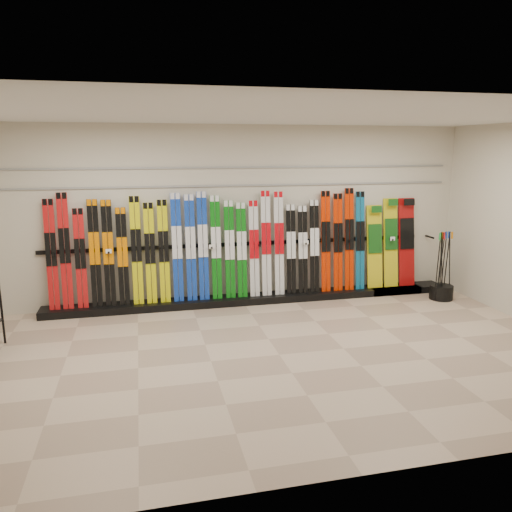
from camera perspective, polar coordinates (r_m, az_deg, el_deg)
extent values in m
plane|color=gray|center=(6.57, 2.68, -11.21)|extent=(8.00, 8.00, 0.00)
plane|color=beige|center=(8.53, -1.80, 4.73)|extent=(8.00, 0.00, 8.00)
plane|color=silver|center=(6.04, 2.97, 15.89)|extent=(8.00, 8.00, 0.00)
cube|color=black|center=(8.68, 0.02, -4.88)|extent=(8.00, 0.40, 0.12)
cube|color=red|center=(8.39, -22.36, 0.11)|extent=(0.17, 0.19, 1.73)
cube|color=red|center=(8.35, -20.99, 0.50)|extent=(0.17, 0.20, 1.83)
cube|color=red|center=(8.34, -19.43, -0.28)|extent=(0.17, 0.17, 1.58)
cube|color=black|center=(8.31, -17.95, 0.26)|extent=(0.17, 0.18, 1.71)
cube|color=black|center=(8.29, -16.51, 0.29)|extent=(0.17, 0.18, 1.70)
cube|color=black|center=(8.29, -15.00, -0.08)|extent=(0.17, 0.17, 1.57)
cube|color=#C9C50B|center=(8.27, -13.50, 0.59)|extent=(0.17, 0.19, 1.75)
cube|color=#C9C50B|center=(8.28, -12.01, 0.29)|extent=(0.17, 0.18, 1.64)
cube|color=#C9C50B|center=(8.28, -10.50, 0.51)|extent=(0.17, 0.18, 1.68)
cube|color=#1237A4|center=(8.29, -9.01, 0.94)|extent=(0.17, 0.19, 1.78)
cube|color=#1237A4|center=(8.31, -7.48, 0.92)|extent=(0.17, 0.19, 1.76)
cube|color=#1237A4|center=(8.33, -6.08, 1.12)|extent=(0.17, 0.19, 1.80)
cube|color=#0B6610|center=(8.36, -4.59, 0.96)|extent=(0.17, 0.19, 1.73)
cube|color=#0B6610|center=(8.40, -3.03, 0.73)|extent=(0.17, 0.18, 1.64)
cube|color=#0B6610|center=(8.44, -1.65, 0.66)|extent=(0.17, 0.17, 1.60)
cube|color=silver|center=(8.48, -0.22, 0.83)|extent=(0.17, 0.18, 1.63)
cube|color=silver|center=(8.53, 1.17, 1.42)|extent=(0.17, 0.19, 1.79)
cube|color=silver|center=(8.59, 2.65, 1.43)|extent=(0.17, 0.19, 1.77)
cube|color=black|center=(8.66, 4.02, 0.74)|extent=(0.17, 0.17, 1.55)
cube|color=black|center=(8.72, 5.37, 0.71)|extent=(0.17, 0.17, 1.52)
cube|color=black|center=(8.79, 6.69, 1.09)|extent=(0.17, 0.18, 1.62)
cube|color=red|center=(8.85, 7.98, 1.63)|extent=(0.17, 0.19, 1.77)
cube|color=red|center=(8.94, 9.35, 1.53)|extent=(0.17, 0.19, 1.72)
cube|color=red|center=(9.02, 10.60, 1.86)|extent=(0.17, 0.19, 1.81)
cube|color=#0C577E|center=(9.11, 11.80, 1.71)|extent=(0.17, 0.19, 1.75)
cube|color=gold|center=(9.30, 13.39, 1.04)|extent=(0.29, 0.23, 1.49)
cube|color=gold|center=(9.44, 15.13, 1.47)|extent=(0.27, 0.25, 1.61)
cube|color=#990C0C|center=(9.59, 16.81, 1.53)|extent=(0.30, 0.25, 1.60)
cylinder|color=black|center=(9.41, 20.40, -3.90)|extent=(0.40, 0.40, 0.25)
cylinder|color=black|center=(9.28, 20.34, -1.02)|extent=(0.05, 0.06, 1.18)
cylinder|color=black|center=(9.27, 20.34, -1.03)|extent=(0.13, 0.07, 1.18)
cylinder|color=black|center=(9.39, 20.93, -0.91)|extent=(0.03, 0.06, 1.18)
cylinder|color=black|center=(9.31, 20.29, -0.98)|extent=(0.07, 0.14, 1.17)
cylinder|color=black|center=(9.24, 20.47, -1.08)|extent=(0.09, 0.09, 1.18)
cylinder|color=black|center=(9.36, 21.25, -0.98)|extent=(0.14, 0.06, 1.18)
cylinder|color=black|center=(9.33, 20.63, -0.96)|extent=(0.09, 0.08, 1.18)
cylinder|color=black|center=(9.17, 20.04, -1.14)|extent=(0.11, 0.11, 1.18)
cube|color=gray|center=(8.46, -1.79, 8.07)|extent=(7.60, 0.02, 0.03)
cube|color=gray|center=(8.45, -1.81, 10.10)|extent=(7.60, 0.02, 0.03)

